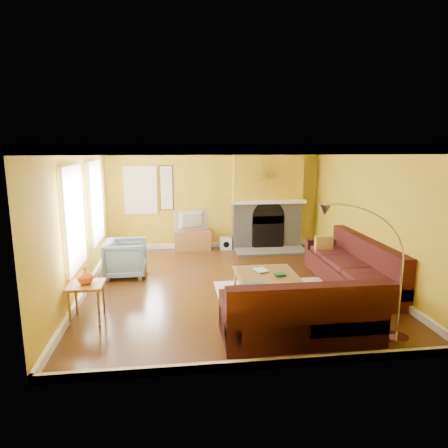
{
  "coord_description": "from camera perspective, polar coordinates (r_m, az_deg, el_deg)",
  "views": [
    {
      "loc": [
        -1.05,
        -7.32,
        2.69
      ],
      "look_at": [
        -0.08,
        0.4,
        1.14
      ],
      "focal_mm": 32.0,
      "sensor_mm": 36.0,
      "label": 1
    }
  ],
  "objects": [
    {
      "name": "window_left_far",
      "position": [
        7.03,
        -20.77,
        0.79
      ],
      "size": [
        0.06,
        1.22,
        1.72
      ],
      "primitive_type": "cube",
      "color": "white",
      "rests_on": "wall_left"
    },
    {
      "name": "rug",
      "position": [
        7.4,
        8.63,
        -10.11
      ],
      "size": [
        2.4,
        1.8,
        0.02
      ],
      "primitive_type": "cube",
      "color": "beige",
      "rests_on": "floor"
    },
    {
      "name": "side_table",
      "position": [
        6.66,
        -18.97,
        -10.46
      ],
      "size": [
        0.53,
        0.53,
        0.59
      ],
      "primitive_type": null,
      "color": "#A06B3A",
      "rests_on": "floor"
    },
    {
      "name": "window_left_near",
      "position": [
        8.86,
        -17.95,
        3.02
      ],
      "size": [
        0.06,
        1.22,
        1.72
      ],
      "primitive_type": "cube",
      "color": "white",
      "rests_on": "wall_left"
    },
    {
      "name": "wall_front",
      "position": [
        4.64,
        6.27,
        -5.6
      ],
      "size": [
        5.5,
        0.02,
        2.7
      ],
      "primitive_type": "cube",
      "color": "gold",
      "rests_on": "ground"
    },
    {
      "name": "window_back",
      "position": [
        10.38,
        -11.82,
        4.74
      ],
      "size": [
        0.82,
        0.06,
        1.22
      ],
      "primitive_type": "cube",
      "color": "white",
      "rests_on": "wall_back"
    },
    {
      "name": "sectional_sofa",
      "position": [
        7.26,
        11.01,
        -6.92
      ],
      "size": [
        3.19,
        3.84,
        0.9
      ],
      "primitive_type": null,
      "color": "#431615",
      "rests_on": "floor"
    },
    {
      "name": "coffee_table",
      "position": [
        7.31,
        5.98,
        -8.59
      ],
      "size": [
        1.08,
        1.08,
        0.43
      ],
      "primitive_type": null,
      "color": "white",
      "rests_on": "floor"
    },
    {
      "name": "crown_molding",
      "position": [
        7.4,
        1.04,
        10.89
      ],
      "size": [
        5.5,
        6.0,
        0.12
      ],
      "primitive_type": null,
      "color": "white",
      "rests_on": "ceiling"
    },
    {
      "name": "sunburst",
      "position": [
        10.21,
        6.54,
        7.05
      ],
      "size": [
        0.7,
        0.04,
        0.7
      ],
      "primitive_type": null,
      "color": "olive",
      "rests_on": "fireplace"
    },
    {
      "name": "hearth",
      "position": [
        10.22,
        6.72,
        -3.88
      ],
      "size": [
        1.8,
        0.7,
        0.06
      ],
      "primitive_type": "cube",
      "color": "gray",
      "rests_on": "floor"
    },
    {
      "name": "arc_lamp",
      "position": [
        5.72,
        19.54,
        -6.93
      ],
      "size": [
        1.25,
        0.36,
        1.94
      ],
      "primitive_type": null,
      "color": "silver",
      "rests_on": "floor"
    },
    {
      "name": "floor",
      "position": [
        7.88,
        0.97,
        -8.77
      ],
      "size": [
        5.5,
        6.0,
        0.02
      ],
      "primitive_type": "cube",
      "color": "#5A3013",
      "rests_on": "ground"
    },
    {
      "name": "tv",
      "position": [
        10.28,
        -4.55,
        0.52
      ],
      "size": [
        0.89,
        0.42,
        0.52
      ],
      "primitive_type": "imported",
      "rotation": [
        0.0,
        0.0,
        3.49
      ],
      "color": "black",
      "rests_on": "media_console"
    },
    {
      "name": "armchair",
      "position": [
        8.52,
        -13.83,
        -4.78
      ],
      "size": [
        0.84,
        0.82,
        0.76
      ],
      "primitive_type": "imported",
      "rotation": [
        0.0,
        0.0,
        1.57
      ],
      "color": "slate",
      "rests_on": "floor"
    },
    {
      "name": "fireplace",
      "position": [
        10.49,
        6.17,
        3.88
      ],
      "size": [
        1.8,
        0.4,
        2.7
      ],
      "primitive_type": null,
      "color": "gray",
      "rests_on": "floor"
    },
    {
      "name": "subwoofer",
      "position": [
        10.47,
        0.22,
        -2.76
      ],
      "size": [
        0.3,
        0.3,
        0.3
      ],
      "primitive_type": "cube",
      "color": "white",
      "rests_on": "floor"
    },
    {
      "name": "media_console",
      "position": [
        10.39,
        -4.5,
        -2.29
      ],
      "size": [
        0.94,
        0.42,
        0.52
      ],
      "primitive_type": "cube",
      "color": "#A06B3A",
      "rests_on": "floor"
    },
    {
      "name": "wall_back",
      "position": [
        10.47,
        -1.32,
        3.93
      ],
      "size": [
        5.5,
        0.02,
        2.7
      ],
      "primitive_type": "cube",
      "color": "gold",
      "rests_on": "ground"
    },
    {
      "name": "wall_art",
      "position": [
        10.35,
        -8.23,
        5.12
      ],
      "size": [
        0.34,
        0.04,
        1.14
      ],
      "primitive_type": "cube",
      "color": "white",
      "rests_on": "wall_back"
    },
    {
      "name": "mantel",
      "position": [
        10.27,
        6.47,
        3.15
      ],
      "size": [
        1.92,
        0.22,
        0.08
      ],
      "primitive_type": "cube",
      "color": "white",
      "rests_on": "fireplace"
    },
    {
      "name": "book",
      "position": [
        7.3,
        4.58,
        -6.7
      ],
      "size": [
        0.28,
        0.33,
        0.03
      ],
      "primitive_type": "imported",
      "rotation": [
        0.0,
        0.0,
        0.26
      ],
      "color": "white",
      "rests_on": "coffee_table"
    },
    {
      "name": "ceiling",
      "position": [
        7.4,
        1.04,
        11.43
      ],
      "size": [
        5.5,
        6.0,
        0.02
      ],
      "primitive_type": "cube",
      "color": "white",
      "rests_on": "ground"
    },
    {
      "name": "vase",
      "position": [
        6.52,
        -19.21,
        -6.99
      ],
      "size": [
        0.25,
        0.25,
        0.26
      ],
      "primitive_type": "imported",
      "color": "#EA5A21",
      "rests_on": "side_table"
    },
    {
      "name": "wall_right",
      "position": [
        8.36,
        20.08,
        1.37
      ],
      "size": [
        0.02,
        6.0,
        2.7
      ],
      "primitive_type": "cube",
      "color": "gold",
      "rests_on": "ground"
    },
    {
      "name": "wall_left",
      "position": [
        7.64,
        -19.95,
        0.49
      ],
      "size": [
        0.02,
        6.0,
        2.7
      ],
      "primitive_type": "cube",
      "color": "gold",
      "rests_on": "ground"
    },
    {
      "name": "baseboard",
      "position": [
        7.85,
        0.97,
        -8.29
      ],
      "size": [
        5.5,
        6.0,
        0.12
      ],
      "primitive_type": null,
      "color": "white",
      "rests_on": "floor"
    }
  ]
}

